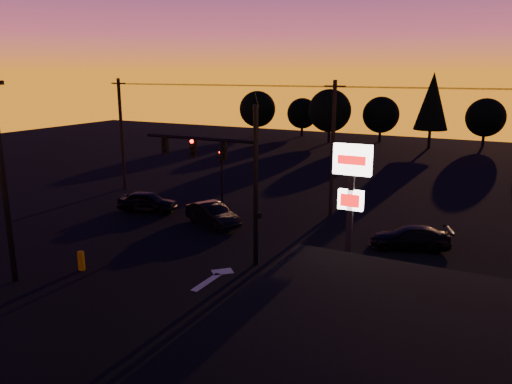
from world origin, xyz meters
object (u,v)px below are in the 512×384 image
car_right (410,238)px  traffic_signal_mast (227,166)px  car_left (148,202)px  suv_parked (342,342)px  secondary_signal (221,172)px  bollard (81,261)px  pylon_sign (351,192)px  car_mid (212,214)px  parking_lot_light (2,170)px

car_right → traffic_signal_mast: bearing=-73.3°
car_left → suv_parked: (17.78, -11.69, 0.01)m
secondary_signal → suv_parked: secondary_signal is taller
secondary_signal → bollard: bearing=-93.7°
bollard → car_left: bearing=111.8°
secondary_signal → pylon_sign: bearing=-39.8°
car_left → suv_parked: suv_parked is taller
secondary_signal → bollard: 12.33m
car_mid → suv_parked: bearing=-107.7°
pylon_sign → car_mid: (-10.99, 7.14, -4.20)m
car_left → parking_lot_light: bearing=176.8°
traffic_signal_mast → car_mid: bearing=130.0°
traffic_signal_mast → bollard: bearing=-141.1°
bollard → car_left: size_ratio=0.23×
traffic_signal_mast → car_left: traffic_signal_mast is taller
car_mid → suv_parked: car_mid is taller
car_left → car_right: (17.66, 0.65, -0.08)m
parking_lot_light → suv_parked: 16.24m
traffic_signal_mast → secondary_signal: traffic_signal_mast is taller
traffic_signal_mast → car_left: size_ratio=2.07×
car_right → suv_parked: suv_parked is taller
bollard → car_mid: (1.78, 9.22, 0.23)m
traffic_signal_mast → bollard: (-5.67, -4.58, -4.46)m
traffic_signal_mast → bollard: traffic_signal_mast is taller
parking_lot_light → secondary_signal: bearing=80.2°
parking_lot_light → car_mid: bearing=73.2°
parking_lot_light → suv_parked: size_ratio=1.79×
bollard → car_mid: car_mid is taller
car_right → car_left: bearing=-107.5°
bollard → car_left: 10.62m
car_mid → traffic_signal_mast: bearing=-115.2°
bollard → traffic_signal_mast: bearing=38.9°
parking_lot_light → bollard: parking_lot_light is taller
pylon_sign → car_right: bearing=83.5°
traffic_signal_mast → suv_parked: traffic_signal_mast is taller
secondary_signal → car_left: secondary_signal is taller
bollard → car_right: (13.73, 10.51, 0.15)m
suv_parked → traffic_signal_mast: bearing=129.3°
bollard → car_left: car_left is taller
secondary_signal → suv_parked: bearing=-46.8°
suv_parked → pylon_sign: bearing=92.7°
suv_parked → car_right: bearing=77.9°
traffic_signal_mast → pylon_sign: size_ratio=1.26×
parking_lot_light → bollard: size_ratio=9.58×
traffic_signal_mast → suv_parked: bearing=-38.1°
pylon_sign → car_left: bearing=155.0°
traffic_signal_mast → parking_lot_light: (-7.40, -6.99, 0.33)m
pylon_sign → car_left: size_ratio=1.64×
traffic_signal_mast → parking_lot_light: parking_lot_light is taller
secondary_signal → car_right: 13.24m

